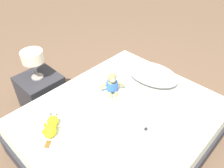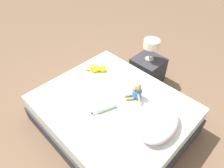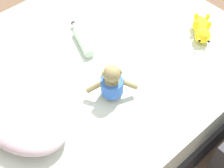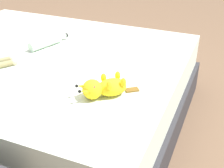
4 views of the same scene
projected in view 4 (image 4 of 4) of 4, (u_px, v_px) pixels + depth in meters
name	position (u px, v px, depth m)	size (l,w,h in m)	color
ground_plane	(46.00, 114.00, 2.20)	(16.00, 16.00, 0.00)	brown
bed	(43.00, 86.00, 2.08)	(1.57, 1.88, 0.47)	#2D2D33
plush_yellow_creature	(104.00, 88.00, 1.50)	(0.26, 0.28, 0.10)	yellow
glass_bottle	(46.00, 42.00, 2.07)	(0.32, 0.15, 0.06)	#B2D1B7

